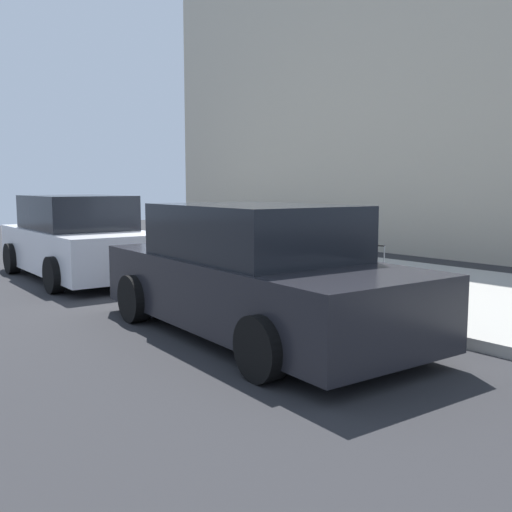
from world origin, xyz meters
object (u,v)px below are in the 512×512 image
suitcase_teal_4 (285,267)px  suitcase_maroon_5 (269,265)px  suitcase_black_0 (375,284)px  suitcase_black_7 (240,256)px  suitcase_red_2 (327,274)px  suitcase_silver_3 (309,269)px  fire_hydrant (218,251)px  bollard_post (197,251)px  parked_car_white_1 (77,240)px  suitcase_navy_6 (251,260)px  parked_car_charcoal_0 (253,274)px  suitcase_olive_1 (351,279)px

suitcase_teal_4 → suitcase_maroon_5: size_ratio=0.78×
suitcase_black_0 → suitcase_black_7: suitcase_black_7 is taller
suitcase_black_0 → suitcase_red_2: suitcase_black_0 is taller
suitcase_silver_3 → fire_hydrant: bearing=1.5°
suitcase_black_0 → suitcase_silver_3: (1.41, -0.03, 0.06)m
suitcase_silver_3 → bollard_post: (3.05, 0.22, 0.04)m
suitcase_black_0 → suitcase_silver_3: 1.41m
parked_car_white_1 → suitcase_navy_6: bearing=-143.7°
parked_car_charcoal_0 → bollard_post: bearing=-24.6°
suitcase_silver_3 → suitcase_maroon_5: (0.98, 0.05, -0.03)m
suitcase_teal_4 → suitcase_silver_3: bearing=-172.2°
suitcase_silver_3 → parked_car_charcoal_0: 2.61m
suitcase_black_7 → parked_car_charcoal_0: size_ratio=0.20×
parked_car_white_1 → fire_hydrant: bearing=-129.3°
suitcase_silver_3 → suitcase_teal_4: size_ratio=1.08×
suitcase_navy_6 → suitcase_black_0: bearing=-178.5°
fire_hydrant → parked_car_charcoal_0: size_ratio=0.16×
suitcase_maroon_5 → bollard_post: bearing=4.6°
parked_car_charcoal_0 → parked_car_white_1: (5.65, -0.00, 0.02)m
suitcase_red_2 → parked_car_charcoal_0: (-0.83, 2.12, 0.30)m
suitcase_maroon_5 → fire_hydrant: size_ratio=1.09×
suitcase_navy_6 → bollard_post: bearing=4.0°
parked_car_white_1 → suitcase_black_0: bearing=-159.0°
suitcase_olive_1 → suitcase_silver_3: 0.96m
suitcase_teal_4 → suitcase_maroon_5: bearing=-2.7°
suitcase_black_0 → suitcase_teal_4: suitcase_black_0 is taller
fire_hydrant → bollard_post: fire_hydrant is taller
suitcase_navy_6 → bollard_post: suitcase_navy_6 is taller
suitcase_teal_4 → parked_car_charcoal_0: 2.86m
suitcase_black_7 → suitcase_black_0: bearing=179.3°
suitcase_silver_3 → parked_car_white_1: (4.32, 2.22, 0.29)m
suitcase_silver_3 → bollard_post: bearing=4.1°
suitcase_red_2 → suitcase_maroon_5: (1.48, -0.05, -0.01)m
suitcase_red_2 → bollard_post: (3.56, 0.12, 0.07)m
suitcase_teal_4 → suitcase_navy_6: 0.91m
suitcase_olive_1 → suitcase_silver_3: bearing=-2.8°
suitcase_navy_6 → fire_hydrant: 1.12m
suitcase_maroon_5 → bollard_post: suitcase_maroon_5 is taller
suitcase_silver_3 → suitcase_black_7: 1.91m
suitcase_black_7 → bollard_post: 1.17m
suitcase_maroon_5 → parked_car_white_1: (3.34, 2.17, 0.32)m
suitcase_teal_4 → bollard_post: bearing=3.3°
suitcase_red_2 → suitcase_black_7: (2.41, -0.11, 0.06)m
suitcase_black_7 → fire_hydrant: suitcase_black_7 is taller
suitcase_red_2 → suitcase_teal_4: bearing=-1.7°
suitcase_black_7 → fire_hydrant: 0.65m
suitcase_maroon_5 → fire_hydrant: 1.58m
suitcase_maroon_5 → suitcase_navy_6: 0.46m
suitcase_silver_3 → suitcase_maroon_5: suitcase_maroon_5 is taller
suitcase_teal_4 → parked_car_charcoal_0: bearing=130.8°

